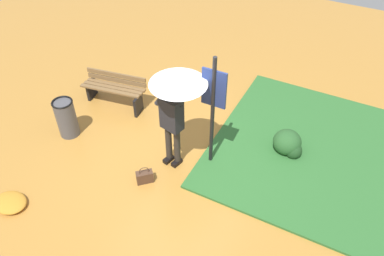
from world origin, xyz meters
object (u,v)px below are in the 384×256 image
(person_with_umbrella, at_px, (175,97))
(info_sign_post, at_px, (213,101))
(trash_bin, at_px, (66,118))
(handbag, at_px, (145,177))
(park_bench, at_px, (114,89))

(person_with_umbrella, relative_size, info_sign_post, 0.89)
(trash_bin, bearing_deg, info_sign_post, 12.25)
(handbag, distance_m, trash_bin, 2.14)
(park_bench, distance_m, trash_bin, 1.30)
(person_with_umbrella, xyz_separation_m, info_sign_post, (0.55, 0.33, -0.11))
(person_with_umbrella, xyz_separation_m, trash_bin, (-2.38, -0.31, -1.13))
(handbag, relative_size, trash_bin, 0.44)
(handbag, xyz_separation_m, park_bench, (-1.83, 1.66, 0.28))
(park_bench, xyz_separation_m, trash_bin, (-0.25, -1.27, 0.02))
(info_sign_post, distance_m, trash_bin, 3.16)
(person_with_umbrella, distance_m, park_bench, 2.60)
(person_with_umbrella, height_order, handbag, person_with_umbrella)
(person_with_umbrella, height_order, park_bench, person_with_umbrella)
(handbag, height_order, trash_bin, trash_bin)
(handbag, distance_m, park_bench, 2.49)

